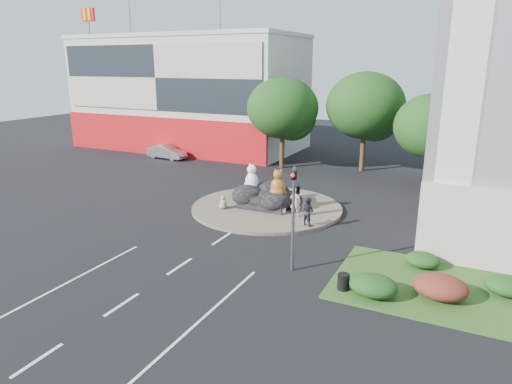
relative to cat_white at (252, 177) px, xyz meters
The scene contains 22 objects.
ground 10.49m from the cat_white, 83.14° to the right, with size 120.00×120.00×0.00m, color black.
roundabout_island 2.30m from the cat_white, 10.05° to the right, with size 10.00×10.00×0.20m, color brown.
rock_plinth 1.86m from the cat_white, 10.05° to the right, with size 3.20×2.60×0.90m, color black, non-canonical shape.
shophouse_block 24.73m from the cat_white, 133.47° to the left, with size 25.20×12.30×17.40m.
grass_verge 15.20m from the cat_white, 28.62° to the right, with size 10.00×6.00×0.12m, color #24531B.
tree_left 12.57m from the cat_white, 102.85° to the left, with size 6.46×6.46×8.27m.
tree_mid 14.92m from the cat_white, 72.75° to the left, with size 6.84×6.84×8.76m.
tree_right 14.48m from the cat_white, 43.71° to the left, with size 5.70×5.70×7.30m.
hedge_near_green 13.85m from the cat_white, 42.02° to the right, with size 2.00×1.60×0.90m, color #133711.
hedge_red 15.22m from the cat_white, 32.85° to the right, with size 2.20×1.76×0.99m, color #502115.
hedge_mid_green 16.71m from the cat_white, 23.80° to the right, with size 1.80×1.44×0.81m, color #133711.
hedge_back_green 13.01m from the cat_white, 24.79° to the right, with size 1.60×1.28×0.72m, color #133711.
traffic_light 10.49m from the cat_white, 52.42° to the right, with size 0.44×1.24×5.00m.
street_lamp 14.44m from the cat_white, ahead, with size 2.34×0.22×8.06m.
cat_white is the anchor object (origin of this frame).
cat_tabby 2.26m from the cat_white, 14.63° to the right, with size 1.12×0.97×1.86m, color #B35B25, non-canonical shape.
kitten_calico 2.61m from the cat_white, 120.73° to the right, with size 0.56×0.49×0.94m, color silver, non-canonical shape.
kitten_white 3.38m from the cat_white, 22.75° to the right, with size 0.43×0.37×0.71m, color silver, non-canonical shape.
pedestrian_pink 4.07m from the cat_white, 20.46° to the right, with size 0.67×0.44×1.84m, color pink.
pedestrian_dark 5.62m from the cat_white, 27.17° to the right, with size 0.83×0.64×1.70m, color #21222A.
parked_car 18.28m from the cat_white, 144.87° to the left, with size 1.48×4.24×1.40m, color #ABADB3.
litter_bin 12.95m from the cat_white, 45.76° to the right, with size 0.52×0.52×0.70m, color black.
Camera 1 is at (12.13, -16.43, 9.41)m, focal length 32.00 mm.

